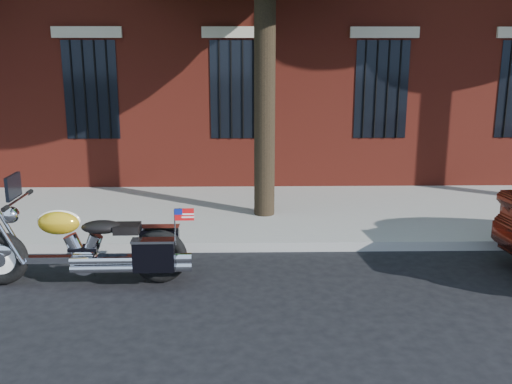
{
  "coord_description": "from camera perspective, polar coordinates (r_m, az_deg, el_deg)",
  "views": [
    {
      "loc": [
        0.16,
        -6.88,
        2.93
      ],
      "look_at": [
        0.31,
        0.8,
        1.06
      ],
      "focal_mm": 40.0,
      "sensor_mm": 36.0,
      "label": 1
    }
  ],
  "objects": [
    {
      "name": "ground",
      "position": [
        7.48,
        -2.29,
        -9.42
      ],
      "size": [
        120.0,
        120.0,
        0.0
      ],
      "primitive_type": "plane",
      "color": "black",
      "rests_on": "ground"
    },
    {
      "name": "sidewalk",
      "position": [
        10.53,
        -1.96,
        -2.07
      ],
      "size": [
        40.0,
        3.6,
        0.15
      ],
      "primitive_type": "cube",
      "color": "gray",
      "rests_on": "ground"
    },
    {
      "name": "curb",
      "position": [
        8.74,
        -2.12,
        -5.41
      ],
      "size": [
        40.0,
        0.16,
        0.15
      ],
      "primitive_type": "cube",
      "color": "gray",
      "rests_on": "ground"
    },
    {
      "name": "motorcycle",
      "position": [
        7.67,
        -16.17,
        -5.41
      ],
      "size": [
        2.9,
        0.84,
        1.46
      ],
      "rotation": [
        0.0,
        0.0,
        0.01
      ],
      "color": "black",
      "rests_on": "ground"
    }
  ]
}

